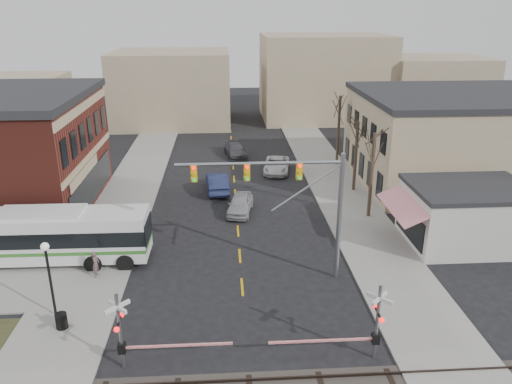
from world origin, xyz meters
TOP-DOWN VIEW (x-y plane):
  - ground at (0.00, 0.00)m, footprint 160.00×160.00m
  - sidewalk_west at (-9.50, 20.00)m, footprint 5.00×60.00m
  - sidewalk_east at (9.50, 20.00)m, footprint 5.00×60.00m
  - tan_building at (22.00, 20.00)m, footprint 20.30×15.30m
  - awning_shop at (15.97, 7.00)m, footprint 9.74×6.20m
  - tree_east_a at (10.50, 12.00)m, footprint 0.28×0.28m
  - tree_east_b at (10.80, 18.00)m, footprint 0.28×0.28m
  - tree_east_c at (11.00, 26.00)m, footprint 0.28×0.28m
  - transit_bus at (-12.68, 5.97)m, footprint 13.46×3.09m
  - traffic_signal_mast at (3.18, 2.86)m, footprint 9.72×0.30m
  - rr_crossing_west at (-5.37, -4.72)m, footprint 5.60×1.36m
  - rr_crossing_east at (5.64, -4.81)m, footprint 5.60×1.36m
  - street_lamp at (-10.24, -0.33)m, footprint 0.44×0.44m
  - trash_bin at (-9.53, -1.57)m, footprint 0.60×0.60m
  - car_a at (0.30, 13.54)m, footprint 2.54×4.69m
  - car_b at (-1.62, 18.74)m, footprint 2.26×5.30m
  - car_c at (4.38, 23.94)m, footprint 3.24×5.57m
  - car_d at (0.36, 29.83)m, footprint 2.84×5.14m
  - pedestrian_near at (-8.94, 3.67)m, footprint 0.43×0.64m
  - pedestrian_far at (-10.98, 6.83)m, footprint 1.02×0.91m

SIDE VIEW (x-z plane):
  - ground at x=0.00m, z-range 0.00..0.00m
  - sidewalk_west at x=-9.50m, z-range 0.00..0.12m
  - sidewalk_east at x=9.50m, z-range 0.00..0.12m
  - trash_bin at x=-9.53m, z-range 0.12..0.96m
  - car_d at x=0.36m, z-range 0.00..1.41m
  - car_c at x=4.38m, z-range 0.00..1.46m
  - car_a at x=0.30m, z-range 0.00..1.51m
  - car_b at x=-1.62m, z-range 0.00..1.70m
  - pedestrian_near at x=-8.94m, z-range 0.12..1.83m
  - pedestrian_far at x=-10.98m, z-range 0.12..1.86m
  - transit_bus at x=-12.68m, z-range 0.21..3.67m
  - rr_crossing_west at x=-5.37m, z-range -0.03..3.97m
  - rr_crossing_east at x=5.64m, z-range -0.03..3.97m
  - awning_shop at x=15.97m, z-range 0.01..4.31m
  - street_lamp at x=-10.24m, z-range 1.05..5.38m
  - tree_east_b at x=10.80m, z-range 0.12..6.42m
  - tree_east_a at x=10.50m, z-range 0.12..6.87m
  - tree_east_c at x=11.00m, z-range 0.12..7.32m
  - tan_building at x=22.00m, z-range 0.01..8.51m
  - traffic_signal_mast at x=3.18m, z-range 1.72..9.72m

